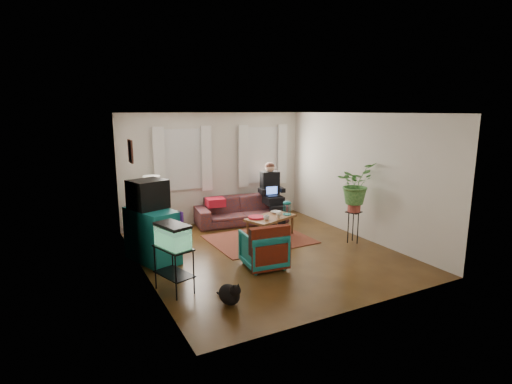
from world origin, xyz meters
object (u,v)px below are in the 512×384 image
side_table (154,221)px  coffee_table (270,227)px  plant_stand (353,227)px  aquarium_stand (174,269)px  dresser (152,235)px  armchair (264,247)px  sofa (241,206)px

side_table → coffee_table: 2.47m
coffee_table → plant_stand: bearing=-59.4°
side_table → aquarium_stand: side_table is taller
dresser → coffee_table: size_ratio=0.99×
side_table → coffee_table: side_table is taller
plant_stand → dresser: bearing=167.2°
aquarium_stand → coffee_table: size_ratio=0.64×
dresser → aquarium_stand: size_ratio=1.53×
aquarium_stand → armchair: 1.64m
armchair → plant_stand: armchair is taller
armchair → coffee_table: bearing=-118.6°
sofa → dresser: (-2.45, -1.48, 0.05)m
sofa → coffee_table: 1.28m
side_table → armchair: 2.82m
sofa → plant_stand: (1.40, -2.35, -0.10)m
aquarium_stand → dresser: bearing=71.9°
dresser → sofa: bearing=12.1°
coffee_table → dresser: bearing=165.3°
side_table → dresser: size_ratio=0.66×
side_table → plant_stand: 4.15m
sofa → aquarium_stand: bearing=-123.3°
sofa → armchair: bearing=-100.2°
aquarium_stand → side_table: bearing=65.0°
aquarium_stand → armchair: size_ratio=0.99×
armchair → coffee_table: armchair is taller
dresser → aquarium_stand: dresser is taller
sofa → aquarium_stand: sofa is taller
coffee_table → side_table: bearing=133.3°
coffee_table → armchair: bearing=-143.3°
armchair → coffee_table: 1.67m
sofa → side_table: bearing=-169.1°
dresser → aquarium_stand: bearing=-109.4°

